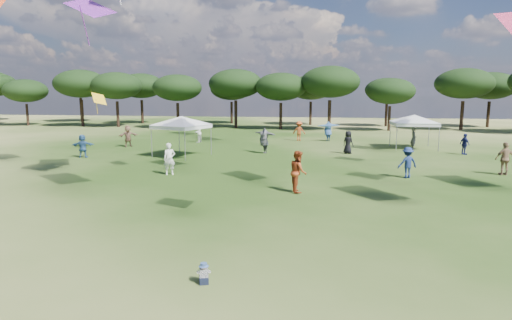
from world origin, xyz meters
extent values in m
cylinder|color=black|center=(-36.96, 45.10, 1.46)|extent=(0.33, 0.33, 2.92)
ellipsoid|color=black|center=(-36.96, 45.10, 4.67)|extent=(5.67, 5.67, 3.06)
cylinder|color=black|center=(-29.06, 45.29, 1.75)|extent=(0.40, 0.40, 3.49)
ellipsoid|color=black|center=(-29.06, 45.29, 5.59)|extent=(6.79, 6.79, 3.66)
cylinder|color=black|center=(-23.92, 45.02, 1.66)|extent=(0.38, 0.38, 3.32)
ellipsoid|color=black|center=(-23.92, 45.02, 5.31)|extent=(6.44, 6.44, 3.47)
cylinder|color=black|center=(-15.51, 44.30, 1.57)|extent=(0.36, 0.36, 3.14)
ellipsoid|color=black|center=(-15.51, 44.30, 5.03)|extent=(6.11, 6.11, 3.29)
cylinder|color=black|center=(-8.39, 45.81, 1.73)|extent=(0.40, 0.40, 3.46)
ellipsoid|color=black|center=(-8.39, 45.81, 5.54)|extent=(6.73, 6.73, 3.63)
cylinder|color=black|center=(-2.58, 44.63, 1.61)|extent=(0.37, 0.37, 3.21)
ellipsoid|color=black|center=(-2.58, 44.63, 5.14)|extent=(6.24, 6.24, 3.36)
cylinder|color=black|center=(3.26, 44.18, 1.78)|extent=(0.41, 0.41, 3.56)
ellipsoid|color=black|center=(3.26, 44.18, 5.69)|extent=(6.91, 6.91, 3.73)
cylinder|color=black|center=(10.19, 44.51, 1.44)|extent=(0.33, 0.33, 2.88)
ellipsoid|color=black|center=(10.19, 44.51, 4.61)|extent=(5.60, 5.60, 3.02)
cylinder|color=black|center=(18.96, 46.98, 1.72)|extent=(0.39, 0.39, 3.44)
ellipsoid|color=black|center=(18.96, 46.98, 5.51)|extent=(6.69, 6.69, 3.60)
cylinder|color=black|center=(-34.09, 53.56, 1.81)|extent=(0.41, 0.41, 3.62)
ellipsoid|color=black|center=(-34.09, 53.56, 5.80)|extent=(7.03, 7.03, 3.79)
cylinder|color=black|center=(-23.40, 51.57, 1.68)|extent=(0.39, 0.39, 3.37)
ellipsoid|color=black|center=(-23.40, 51.57, 5.39)|extent=(6.54, 6.54, 3.53)
cylinder|color=black|center=(-10.52, 53.31, 1.56)|extent=(0.36, 0.36, 3.11)
ellipsoid|color=black|center=(-10.52, 53.31, 4.98)|extent=(6.05, 6.05, 3.26)
cylinder|color=black|center=(0.83, 52.52, 1.60)|extent=(0.37, 0.37, 3.20)
ellipsoid|color=black|center=(0.83, 52.52, 5.12)|extent=(6.21, 6.21, 3.35)
cylinder|color=black|center=(10.82, 51.34, 1.50)|extent=(0.34, 0.34, 2.99)
ellipsoid|color=black|center=(10.82, 51.34, 4.79)|extent=(5.81, 5.81, 3.13)
cylinder|color=black|center=(23.62, 51.75, 1.66)|extent=(0.38, 0.38, 3.31)
ellipsoid|color=black|center=(23.62, 51.75, 5.30)|extent=(6.43, 6.43, 3.47)
cylinder|color=gray|center=(-9.31, 20.59, 1.08)|extent=(0.06, 0.06, 2.15)
cylinder|color=gray|center=(-6.55, 19.54, 1.08)|extent=(0.06, 0.06, 2.15)
cylinder|color=gray|center=(-8.25, 23.35, 1.08)|extent=(0.06, 0.06, 2.15)
cylinder|color=gray|center=(-5.50, 22.29, 1.08)|extent=(0.06, 0.06, 2.15)
cube|color=silver|center=(-7.40, 21.44, 2.10)|extent=(4.02, 4.02, 0.25)
pyramid|color=silver|center=(-7.40, 21.44, 2.83)|extent=(5.92, 5.92, 0.60)
cylinder|color=gray|center=(8.14, 26.80, 1.02)|extent=(0.06, 0.06, 2.04)
cylinder|color=gray|center=(11.28, 26.82, 1.02)|extent=(0.06, 0.06, 2.04)
cylinder|color=gray|center=(8.13, 29.94, 1.02)|extent=(0.06, 0.06, 2.04)
cylinder|color=gray|center=(11.26, 29.96, 1.02)|extent=(0.06, 0.06, 2.04)
cube|color=silver|center=(9.70, 28.38, 1.99)|extent=(3.31, 3.31, 0.25)
pyramid|color=silver|center=(9.70, 28.38, 2.72)|extent=(6.71, 6.71, 0.60)
cube|color=black|center=(-0.35, 1.81, 0.08)|extent=(0.27, 0.27, 0.17)
cube|color=black|center=(-0.46, 1.94, 0.04)|extent=(0.14, 0.21, 0.09)
cube|color=black|center=(-0.32, 1.98, 0.04)|extent=(0.14, 0.21, 0.09)
cube|color=white|center=(-0.35, 1.81, 0.26)|extent=(0.24, 0.20, 0.22)
cylinder|color=white|center=(-0.49, 1.82, 0.26)|extent=(0.13, 0.22, 0.13)
cylinder|color=white|center=(-0.24, 1.91, 0.26)|extent=(0.13, 0.22, 0.13)
sphere|color=#E0B293|center=(-0.35, 1.81, 0.41)|extent=(0.15, 0.15, 0.15)
cone|color=#486FA9|center=(-0.35, 1.81, 0.45)|extent=(0.24, 0.24, 0.02)
cylinder|color=#486FA9|center=(-0.35, 1.81, 0.48)|extent=(0.16, 0.16, 0.06)
imported|color=black|center=(4.32, 24.48, 0.84)|extent=(0.98, 0.91, 1.69)
imported|color=navy|center=(12.68, 25.27, 0.77)|extent=(0.70, 0.98, 1.54)
imported|color=#9B3B19|center=(1.35, 11.60, 0.95)|extent=(0.89, 1.05, 1.91)
imported|color=navy|center=(6.89, 15.76, 0.82)|extent=(1.21, 0.96, 1.64)
imported|color=#313337|center=(9.52, 27.36, 0.91)|extent=(0.48, 0.69, 1.82)
imported|color=#2B5182|center=(-14.03, 19.80, 0.81)|extent=(1.58, 0.94, 1.62)
imported|color=#454549|center=(-1.83, 23.78, 0.93)|extent=(2.12, 2.00, 1.87)
imported|color=#AD471C|center=(0.30, 32.47, 0.92)|extent=(1.28, 0.88, 1.83)
imported|color=brown|center=(-13.56, 25.91, 0.89)|extent=(1.57, 1.50, 1.78)
imported|color=#957051|center=(12.31, 17.35, 0.91)|extent=(1.12, 0.61, 1.82)
imported|color=silver|center=(-8.68, 29.70, 0.90)|extent=(0.82, 0.98, 1.80)
imported|color=white|center=(-5.87, 14.69, 0.88)|extent=(0.76, 0.67, 1.76)
imported|color=navy|center=(2.97, 32.60, 0.93)|extent=(2.32, 1.54, 1.85)
plane|color=#732491|center=(-8.23, 11.50, 8.31)|extent=(2.30, 2.03, 1.34)
plane|color=yellow|center=(-14.94, 24.05, 4.00)|extent=(1.45, 1.72, 1.06)
camera|label=1|loc=(2.33, -7.49, 4.51)|focal=30.00mm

